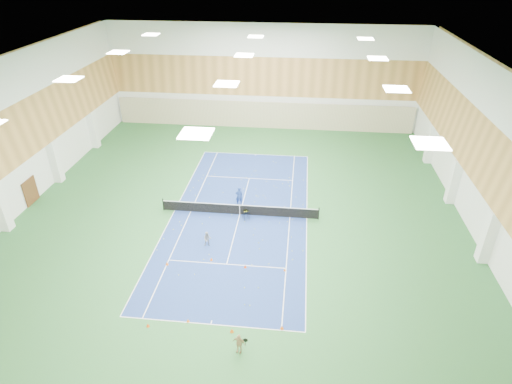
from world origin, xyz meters
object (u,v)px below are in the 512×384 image
Objects in this scene: tennis_net at (240,209)px; child_court at (207,239)px; coach at (239,196)px; child_apron at (239,343)px; ball_cart at (246,215)px.

child_court is (-1.74, -4.42, 0.04)m from tennis_net.
child_court is at bearing 51.81° from coach.
tennis_net is 10.93× the size of child_court.
child_court reaches higher than tennis_net.
coach reaches higher than child_apron.
coach is (-0.27, 1.58, 0.30)m from tennis_net.
coach is 2.38m from ball_cart.
tennis_net is 4.75m from child_court.
child_court is 4.48m from ball_cart.
child_apron is (1.91, -13.59, 0.09)m from tennis_net.
tennis_net is at bearing 75.32° from coach.
child_court is (-1.47, -5.99, -0.27)m from coach.
coach is at bearing 86.95° from ball_cart.
child_court is at bearing -146.13° from ball_cart.
ball_cart is (2.33, 3.82, -0.17)m from child_court.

